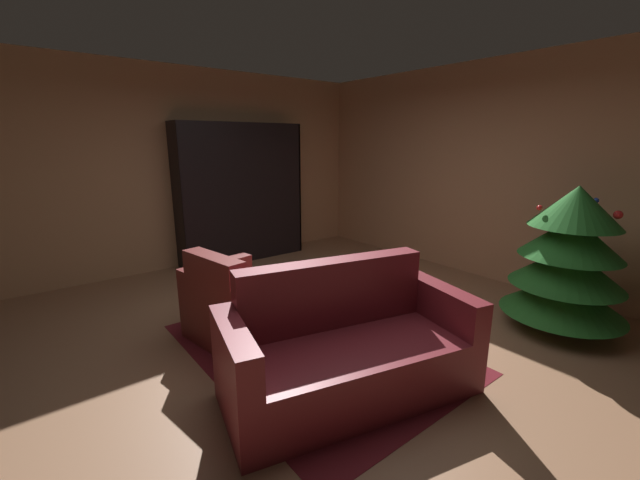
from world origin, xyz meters
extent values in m
plane|color=#9C6D4D|center=(0.00, 0.00, 0.00)|extent=(7.24, 7.24, 0.00)
cube|color=tan|center=(0.00, 2.81, 1.40)|extent=(6.16, 0.06, 2.80)
cube|color=tan|center=(-3.05, 0.00, 1.40)|extent=(0.06, 5.68, 2.80)
cube|color=maroon|center=(0.10, -0.19, 0.00)|extent=(2.51, 1.84, 0.01)
cube|color=black|center=(-2.61, 0.64, 1.03)|extent=(0.03, 1.94, 2.06)
cube|color=black|center=(-2.80, 1.60, 1.03)|extent=(0.40, 0.02, 2.06)
cube|color=black|center=(-2.80, -0.32, 1.03)|extent=(0.40, 0.03, 2.06)
cube|color=black|center=(-2.80, 0.64, 0.01)|extent=(0.37, 1.89, 0.03)
cube|color=black|center=(-2.80, 0.64, 0.42)|extent=(0.37, 1.89, 0.03)
cube|color=black|center=(-2.80, 0.64, 0.82)|extent=(0.37, 1.89, 0.02)
cube|color=black|center=(-2.80, 0.64, 1.23)|extent=(0.37, 1.89, 0.02)
cube|color=black|center=(-2.80, 0.64, 1.64)|extent=(0.37, 1.89, 0.02)
cube|color=black|center=(-2.80, 0.64, 2.04)|extent=(0.37, 1.89, 0.03)
cube|color=black|center=(-2.95, 0.64, 1.16)|extent=(0.05, 1.04, 0.65)
cube|color=black|center=(-2.93, 0.64, 1.16)|extent=(0.03, 1.07, 0.68)
cube|color=#4B3C1C|center=(-2.85, 1.53, 0.14)|extent=(0.27, 0.03, 0.22)
cube|color=#1A4897|center=(-2.88, 1.48, 0.15)|extent=(0.21, 0.04, 0.24)
cube|color=gold|center=(-2.89, 1.44, 0.13)|extent=(0.19, 0.05, 0.22)
cube|color=orange|center=(-2.86, 1.39, 0.19)|extent=(0.25, 0.03, 0.33)
cube|color=orange|center=(-2.87, 1.35, 0.18)|extent=(0.23, 0.04, 0.31)
cube|color=#12389B|center=(-2.85, 1.31, 0.14)|extent=(0.28, 0.03, 0.24)
cube|color=#9356A1|center=(-2.90, 1.55, 0.55)|extent=(0.18, 0.03, 0.24)
cube|color=#403D30|center=(-2.84, 1.51, 0.59)|extent=(0.29, 0.05, 0.31)
cube|color=#127A81|center=(-2.86, 1.46, 0.59)|extent=(0.25, 0.04, 0.32)
cube|color=gold|center=(-2.87, 1.42, 0.58)|extent=(0.23, 0.03, 0.30)
cube|color=gold|center=(-2.84, 1.37, 0.60)|extent=(0.29, 0.04, 0.34)
cube|color=#3F4020|center=(-2.88, 1.32, 0.60)|extent=(0.22, 0.04, 0.34)
cube|color=#9B3F8A|center=(-2.85, 1.27, 0.56)|extent=(0.27, 0.05, 0.25)
cube|color=#4D3527|center=(-2.88, 1.23, 0.56)|extent=(0.22, 0.03, 0.26)
cube|color=teal|center=(-2.88, 1.54, 1.81)|extent=(0.21, 0.05, 0.32)
cube|color=#257E3E|center=(-2.88, 1.51, 1.78)|extent=(0.22, 0.03, 0.27)
cube|color=#ABB3A3|center=(-2.85, 1.47, 1.77)|extent=(0.28, 0.03, 0.24)
cube|color=#367B4B|center=(-2.89, 1.43, 1.76)|extent=(0.20, 0.03, 0.23)
cube|color=navy|center=(-2.85, 1.40, 1.82)|extent=(0.27, 0.04, 0.35)
cube|color=#3E2831|center=(-2.86, 1.35, 1.80)|extent=(0.26, 0.04, 0.30)
cube|color=#B3A99E|center=(-2.90, 1.30, 1.80)|extent=(0.18, 0.05, 0.31)
cube|color=#2F803F|center=(-2.89, 1.25, 1.81)|extent=(0.20, 0.03, 0.32)
cube|color=#0A7388|center=(-2.89, 1.20, 1.82)|extent=(0.20, 0.05, 0.35)
cube|color=maroon|center=(-0.44, -0.59, 0.21)|extent=(0.81, 0.86, 0.41)
cube|color=maroon|center=(-0.39, -0.88, 0.64)|extent=(0.71, 0.28, 0.46)
cube|color=maroon|center=(-0.02, -0.52, 0.33)|extent=(0.27, 0.77, 0.66)
cube|color=maroon|center=(-0.85, -0.66, 0.33)|extent=(0.27, 0.77, 0.66)
ellipsoid|color=#9E7F6A|center=(-0.46, -0.52, 0.50)|extent=(0.31, 0.22, 0.18)
sphere|color=#9E7F6A|center=(-0.46, -0.39, 0.56)|extent=(0.13, 0.13, 0.13)
cube|color=maroon|center=(0.78, -0.39, 0.21)|extent=(1.13, 1.63, 0.41)
cube|color=maroon|center=(0.48, -0.31, 0.67)|extent=(0.53, 1.48, 0.52)
cube|color=maroon|center=(0.59, -1.19, 0.35)|extent=(0.82, 0.34, 0.70)
cube|color=maroon|center=(0.98, 0.41, 0.35)|extent=(0.82, 0.34, 0.70)
cylinder|color=black|center=(0.37, -0.12, 0.22)|extent=(0.04, 0.04, 0.44)
cylinder|color=black|center=(0.12, 0.02, 0.22)|extent=(0.04, 0.04, 0.44)
cylinder|color=black|center=(0.12, -0.28, 0.22)|extent=(0.04, 0.04, 0.44)
cylinder|color=silver|center=(0.20, -0.13, 0.45)|extent=(0.62, 0.62, 0.02)
cube|color=#DEC74E|center=(0.19, -0.10, 0.47)|extent=(0.16, 0.17, 0.02)
cube|color=#A3838B|center=(0.20, -0.10, 0.50)|extent=(0.22, 0.18, 0.02)
cube|color=#354E82|center=(0.19, -0.09, 0.52)|extent=(0.18, 0.17, 0.02)
cube|color=#468956|center=(0.18, -0.10, 0.54)|extent=(0.18, 0.13, 0.02)
cube|color=#427C48|center=(0.20, -0.10, 0.56)|extent=(0.16, 0.17, 0.02)
cylinder|color=#19591D|center=(0.17, -0.30, 0.56)|extent=(0.08, 0.08, 0.19)
cylinder|color=#19591D|center=(0.17, -0.30, 0.69)|extent=(0.03, 0.03, 0.07)
cylinder|color=brown|center=(1.28, 1.93, 0.08)|extent=(0.08, 0.08, 0.17)
cone|color=#266F28|center=(1.28, 1.93, 0.36)|extent=(1.10, 1.10, 0.38)
cone|color=#266F28|center=(1.28, 1.93, 0.64)|extent=(0.99, 0.99, 0.38)
cone|color=#266F28|center=(1.28, 1.93, 0.93)|extent=(0.89, 0.89, 0.38)
cone|color=#266F28|center=(1.28, 1.93, 1.21)|extent=(0.78, 0.78, 0.38)
sphere|color=blue|center=(1.33, 2.24, 1.25)|extent=(0.05, 0.05, 0.05)
sphere|color=blue|center=(1.19, 2.32, 0.68)|extent=(0.07, 0.07, 0.07)
sphere|color=red|center=(1.58, 2.04, 1.17)|extent=(0.08, 0.08, 0.08)
sphere|color=red|center=(1.05, 1.71, 1.19)|extent=(0.05, 0.05, 0.05)
camera|label=1|loc=(2.63, -2.13, 1.79)|focal=22.21mm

